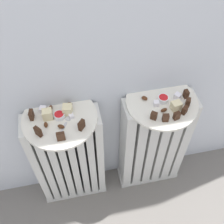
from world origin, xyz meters
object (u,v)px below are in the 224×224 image
object	(u,v)px
radiator_right	(153,145)
plate_left	(60,118)
radiator_left	(70,160)
fork	(66,123)
jam_bowl_right	(163,99)
plate_right	(162,102)
jam_bowl_left	(59,115)

from	to	relation	value
radiator_right	plate_left	world-z (taller)	plate_left
radiator_left	fork	world-z (taller)	fork
plate_left	jam_bowl_right	world-z (taller)	jam_bowl_right
radiator_right	plate_right	size ratio (longest dim) A/B	2.13
plate_right	jam_bowl_left	distance (m)	0.44
radiator_right	fork	size ratio (longest dim) A/B	7.74
jam_bowl_left	jam_bowl_right	distance (m)	0.44
radiator_left	jam_bowl_right	distance (m)	0.57
radiator_right	jam_bowl_left	size ratio (longest dim) A/B	14.46
jam_bowl_right	fork	bearing A→B (deg)	-175.20
plate_left	plate_right	bearing A→B (deg)	0.00
radiator_left	plate_right	xyz separation A→B (m)	(0.44, 0.00, 0.34)
radiator_right	plate_right	distance (m)	0.34
radiator_left	radiator_right	distance (m)	0.44
radiator_left	fork	xyz separation A→B (m)	(0.02, -0.04, 0.35)
plate_left	plate_right	xyz separation A→B (m)	(0.44, 0.00, 0.00)
radiator_left	jam_bowl_right	world-z (taller)	jam_bowl_right
plate_left	jam_bowl_right	size ratio (longest dim) A/B	6.74
jam_bowl_left	radiator_left	bearing A→B (deg)	-101.33
radiator_left	jam_bowl_left	bearing A→B (deg)	78.67
jam_bowl_left	fork	bearing A→B (deg)	-59.51
radiator_left	jam_bowl_right	xyz separation A→B (m)	(0.44, -0.00, 0.36)
plate_right	jam_bowl_right	bearing A→B (deg)	-6.01
plate_left	plate_right	world-z (taller)	same
jam_bowl_left	radiator_right	bearing A→B (deg)	-0.29
radiator_right	jam_bowl_right	distance (m)	0.36
jam_bowl_right	fork	distance (m)	0.42
radiator_right	jam_bowl_left	distance (m)	0.56
radiator_right	jam_bowl_left	xyz separation A→B (m)	(-0.44, 0.00, 0.36)
plate_left	fork	distance (m)	0.04
radiator_right	jam_bowl_right	xyz separation A→B (m)	(0.00, -0.00, 0.36)
jam_bowl_right	fork	world-z (taller)	jam_bowl_right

